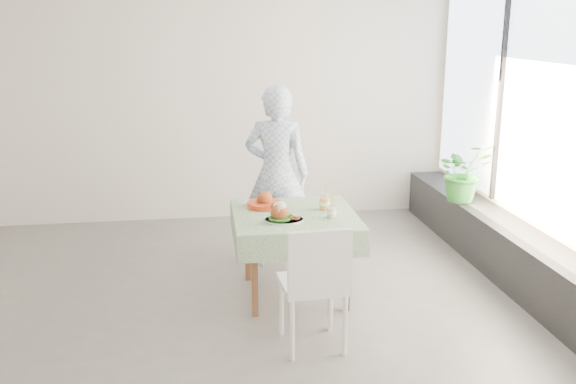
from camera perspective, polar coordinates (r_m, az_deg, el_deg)
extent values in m
plane|color=#5E5B59|center=(5.60, -7.08, -9.75)|extent=(6.00, 6.00, 0.00)
cube|color=silver|center=(7.65, -7.95, 7.82)|extent=(6.00, 0.02, 2.80)
cube|color=silver|center=(2.76, -6.51, -4.84)|extent=(6.00, 0.02, 2.80)
cube|color=silver|center=(6.02, 22.41, 4.94)|extent=(0.02, 5.00, 2.80)
cube|color=#D1E0F9|center=(5.97, 22.40, 7.30)|extent=(0.01, 4.80, 2.18)
cube|color=black|center=(6.21, 19.76, -5.55)|extent=(0.40, 4.80, 0.50)
cube|color=brown|center=(5.48, 0.60, -2.26)|extent=(0.91, 0.91, 0.04)
cube|color=silver|center=(5.47, 0.60, -2.00)|extent=(1.05, 1.05, 0.01)
cube|color=white|center=(6.33, -0.61, -2.83)|extent=(0.48, 0.48, 0.04)
cube|color=white|center=(6.43, -0.28, -0.67)|extent=(0.36, 0.16, 0.37)
cube|color=white|center=(4.71, 2.18, -8.16)|extent=(0.48, 0.48, 0.04)
cube|color=white|center=(4.43, 2.85, -6.23)|extent=(0.45, 0.07, 0.45)
imported|color=#89ADDC|center=(6.31, -1.00, 1.64)|extent=(0.74, 0.60, 1.75)
cylinder|color=white|center=(5.26, -0.35, -2.51)|extent=(0.33, 0.33, 0.02)
cylinder|color=#1A5515|center=(5.25, -0.75, -2.36)|extent=(0.18, 0.18, 0.02)
ellipsoid|color=#994D25|center=(5.24, -0.75, -1.82)|extent=(0.15, 0.14, 0.12)
ellipsoid|color=white|center=(5.22, -0.75, -1.26)|extent=(0.11, 0.10, 0.08)
cylinder|color=maroon|center=(5.25, 0.77, -2.26)|extent=(0.06, 0.06, 0.03)
cylinder|color=white|center=(5.58, 3.26, -0.90)|extent=(0.09, 0.09, 0.13)
cylinder|color=orange|center=(5.58, 3.26, -1.05)|extent=(0.08, 0.08, 0.10)
cylinder|color=white|center=(5.56, 3.27, -0.20)|extent=(0.10, 0.10, 0.01)
cylinder|color=gold|center=(5.55, 3.35, 0.29)|extent=(0.01, 0.03, 0.19)
cylinder|color=white|center=(5.34, 3.89, -1.72)|extent=(0.08, 0.08, 0.12)
cylinder|color=beige|center=(5.35, 3.89, -1.86)|extent=(0.07, 0.07, 0.08)
cylinder|color=white|center=(5.33, 3.90, -1.10)|extent=(0.09, 0.09, 0.01)
cylinder|color=gold|center=(5.32, 3.96, -0.67)|extent=(0.01, 0.03, 0.16)
cylinder|color=#B43512|center=(5.65, -2.10, -1.13)|extent=(0.30, 0.30, 0.05)
cylinder|color=white|center=(5.65, -2.10, -1.01)|extent=(0.26, 0.26, 0.02)
ellipsoid|color=#994D25|center=(5.63, -2.11, -0.52)|extent=(0.13, 0.13, 0.12)
imported|color=#2C7E2A|center=(6.92, 15.32, 1.72)|extent=(0.63, 0.57, 0.62)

